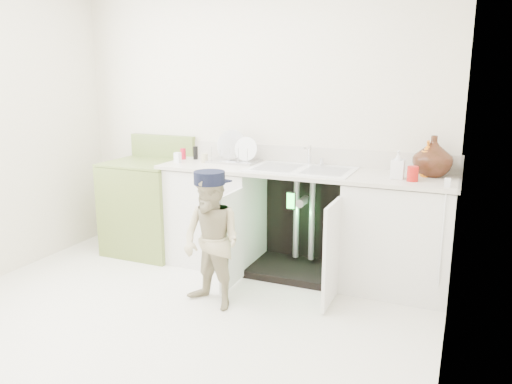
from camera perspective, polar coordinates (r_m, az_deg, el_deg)
ground at (r=3.59m, az=-10.00°, el=-14.45°), size 3.50×3.50×0.00m
room_shell at (r=3.21m, az=-10.88°, el=5.76°), size 6.00×5.50×1.26m
counter_run at (r=4.20m, az=5.51°, el=-3.20°), size 2.44×1.02×1.21m
avocado_stove at (r=4.85m, az=-12.16°, el=-1.49°), size 0.70×0.65×1.09m
repair_worker at (r=3.59m, az=-5.09°, el=-5.52°), size 0.74×0.76×1.00m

